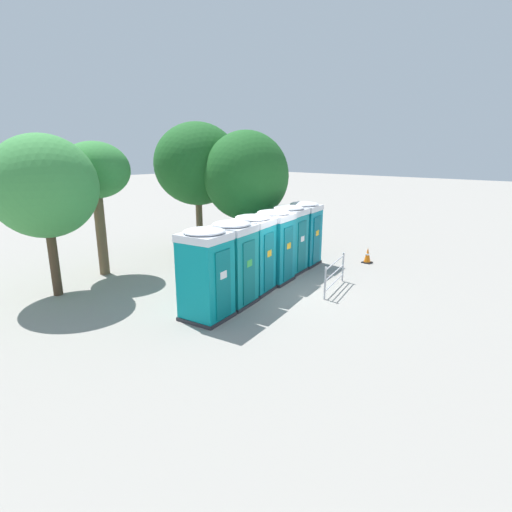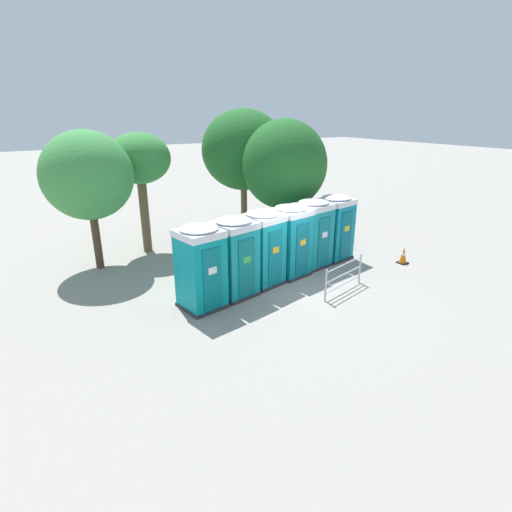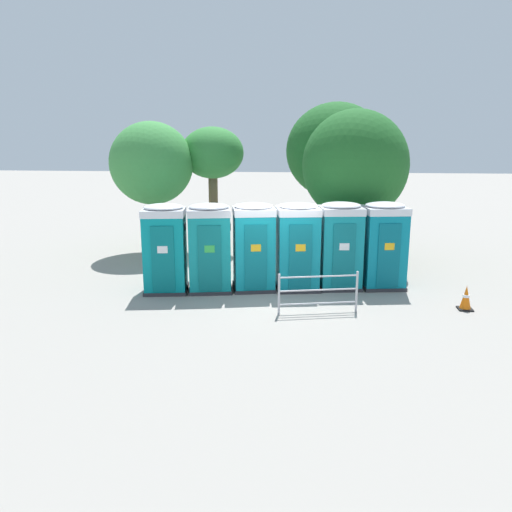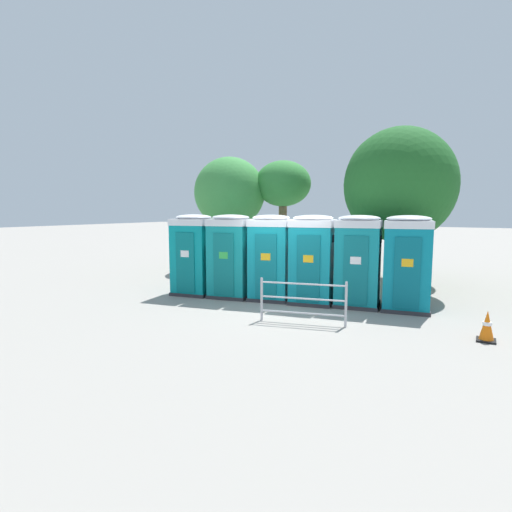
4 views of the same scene
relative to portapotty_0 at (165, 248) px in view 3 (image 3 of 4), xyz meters
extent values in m
plane|color=gray|center=(3.22, 0.06, -1.28)|extent=(120.00, 120.00, 0.00)
cube|color=#2D2D33|center=(0.00, 0.01, -1.23)|extent=(1.38, 1.38, 0.10)
cube|color=#078B91|center=(0.00, 0.01, -0.13)|extent=(1.31, 1.31, 2.10)
cube|color=#076C71|center=(0.10, -0.57, -0.21)|extent=(0.62, 0.13, 1.85)
cube|color=white|center=(0.10, -0.59, 0.07)|extent=(0.28, 0.05, 0.20)
cube|color=black|center=(0.57, 0.10, 0.60)|extent=(0.08, 0.36, 0.20)
cube|color=silver|center=(0.00, 0.01, 1.02)|extent=(1.35, 1.35, 0.20)
ellipsoid|color=silver|center=(0.00, 0.01, 1.17)|extent=(1.29, 1.29, 0.18)
cube|color=#2D2D33|center=(1.25, 0.23, -1.23)|extent=(1.43, 1.41, 0.10)
cube|color=#0F8B8E|center=(1.25, 0.23, -0.13)|extent=(1.36, 1.34, 2.10)
cube|color=#0B6C6E|center=(1.36, -0.35, -0.21)|extent=(0.63, 0.15, 1.85)
cube|color=green|center=(1.36, -0.36, 0.07)|extent=(0.28, 0.06, 0.20)
cube|color=black|center=(1.83, 0.34, 0.60)|extent=(0.09, 0.36, 0.20)
cube|color=silver|center=(1.25, 0.23, 1.02)|extent=(1.40, 1.38, 0.20)
ellipsoid|color=silver|center=(1.25, 0.23, 1.17)|extent=(1.33, 1.31, 0.18)
cube|color=#2D2D33|center=(2.49, 0.51, -1.23)|extent=(1.42, 1.43, 0.10)
cube|color=#0E8E9C|center=(2.49, 0.51, -0.13)|extent=(1.35, 1.36, 2.10)
cube|color=#0B6F7A|center=(2.61, -0.06, -0.21)|extent=(0.61, 0.17, 1.85)
cube|color=yellow|center=(2.62, -0.08, 0.07)|extent=(0.27, 0.07, 0.20)
cube|color=black|center=(3.05, 0.64, 0.60)|extent=(0.10, 0.36, 0.20)
cube|color=silver|center=(2.49, 0.51, 1.02)|extent=(1.39, 1.40, 0.20)
ellipsoid|color=silver|center=(2.49, 0.51, 1.17)|extent=(1.32, 1.33, 0.18)
cube|color=#2D2D33|center=(3.75, 0.67, -1.23)|extent=(1.41, 1.39, 0.10)
cube|color=#0D8595|center=(3.75, 0.67, -0.13)|extent=(1.34, 1.33, 2.10)
cube|color=#0A6774|center=(3.85, 0.09, -0.21)|extent=(0.63, 0.14, 1.85)
cube|color=yellow|center=(3.85, 0.08, 0.07)|extent=(0.28, 0.06, 0.20)
cube|color=black|center=(4.33, 0.77, 0.60)|extent=(0.09, 0.36, 0.20)
cube|color=silver|center=(3.75, 0.67, 1.02)|extent=(1.38, 1.37, 0.20)
ellipsoid|color=silver|center=(3.75, 0.67, 1.17)|extent=(1.31, 1.30, 0.18)
cube|color=#2D2D33|center=(4.99, 0.96, -1.23)|extent=(1.38, 1.37, 0.10)
cube|color=#0F8691|center=(4.99, 0.96, -0.13)|extent=(1.32, 1.30, 2.10)
cube|color=#0B6871|center=(5.08, 0.38, -0.21)|extent=(0.63, 0.13, 1.85)
cube|color=white|center=(5.08, 0.36, 0.07)|extent=(0.28, 0.05, 0.20)
cube|color=black|center=(5.57, 1.05, 0.60)|extent=(0.08, 0.36, 0.20)
cube|color=silver|center=(4.99, 0.96, 1.02)|extent=(1.36, 1.34, 0.20)
ellipsoid|color=silver|center=(4.99, 0.96, 1.17)|extent=(1.29, 1.28, 0.18)
cube|color=#2D2D33|center=(6.24, 1.13, -1.23)|extent=(1.40, 1.39, 0.10)
cube|color=#097E94|center=(6.24, 1.13, -0.13)|extent=(1.34, 1.32, 2.10)
cube|color=#076273|center=(6.34, 0.55, -0.21)|extent=(0.63, 0.14, 1.85)
cube|color=yellow|center=(6.35, 0.53, 0.07)|extent=(0.28, 0.06, 0.20)
cube|color=black|center=(6.83, 1.23, 0.60)|extent=(0.08, 0.36, 0.20)
cube|color=silver|center=(6.24, 1.13, 1.02)|extent=(1.38, 1.36, 0.20)
ellipsoid|color=silver|center=(6.24, 1.13, 1.17)|extent=(1.31, 1.29, 0.18)
cylinder|color=#4C3826|center=(-1.91, 4.99, 0.02)|extent=(0.28, 0.28, 2.60)
ellipsoid|color=#3D8C42|center=(-1.91, 4.99, 2.17)|extent=(3.13, 3.13, 3.10)
cylinder|color=brown|center=(5.00, 5.99, 0.18)|extent=(0.30, 0.30, 2.93)
ellipsoid|color=#1E5B23|center=(5.00, 5.99, 2.63)|extent=(3.76, 3.76, 3.58)
cylinder|color=brown|center=(0.24, 5.96, 0.36)|extent=(0.36, 0.36, 3.28)
ellipsoid|color=#337F38|center=(0.24, 5.96, 2.54)|extent=(2.44, 2.44, 1.99)
cylinder|color=brown|center=(5.54, 3.58, -0.05)|extent=(0.28, 0.28, 2.47)
ellipsoid|color=#1E5B23|center=(5.54, 3.58, 2.19)|extent=(3.52, 3.52, 3.67)
cube|color=black|center=(8.13, -0.79, -1.26)|extent=(0.36, 0.36, 0.04)
cone|color=orange|center=(8.13, -0.79, -0.94)|extent=(0.28, 0.28, 0.60)
cylinder|color=white|center=(8.13, -0.79, -0.91)|extent=(0.17, 0.17, 0.07)
cylinder|color=#B7B7BC|center=(3.38, -1.69, -0.76)|extent=(0.06, 0.06, 1.05)
cylinder|color=#B7B7BC|center=(5.32, -1.22, -0.76)|extent=(0.06, 0.06, 1.05)
cylinder|color=#B7B7BC|center=(4.35, -1.45, -0.33)|extent=(1.95, 0.51, 0.04)
cylinder|color=#B7B7BC|center=(4.35, -1.45, -0.68)|extent=(1.95, 0.51, 0.04)
cylinder|color=#B7B7BC|center=(4.35, -1.45, -1.03)|extent=(1.95, 0.51, 0.04)
camera|label=1|loc=(-6.83, -7.76, 3.22)|focal=28.00mm
camera|label=2|loc=(-4.39, -10.02, 4.28)|focal=28.00mm
camera|label=3|loc=(4.12, -13.56, 2.93)|focal=35.00mm
camera|label=4|loc=(7.94, -10.01, 1.39)|focal=28.00mm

